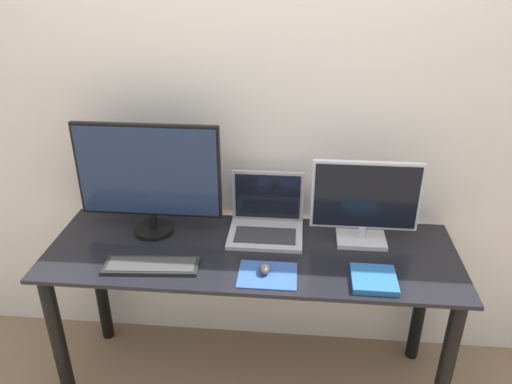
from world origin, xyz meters
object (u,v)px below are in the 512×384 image
laptop (266,219)px  mouse (265,269)px  keyboard (152,266)px  monitor_left (148,176)px  book (374,279)px  monitor_right (365,202)px

laptop → mouse: size_ratio=4.72×
mouse → keyboard: bearing=-180.0°
keyboard → mouse: mouse is taller
mouse → monitor_left: bearing=152.1°
mouse → book: size_ratio=0.39×
monitor_right → mouse: size_ratio=6.56×
monitor_left → monitor_right: 0.96m
monitor_left → keyboard: 0.40m
laptop → mouse: (0.02, -0.34, -0.04)m
book → laptop: bearing=142.0°
mouse → book: 0.44m
keyboard → book: size_ratio=2.18×
keyboard → mouse: size_ratio=5.59×
monitor_right → book: (0.02, -0.30, -0.19)m
keyboard → mouse: (0.47, 0.00, 0.01)m
monitor_right → keyboard: (-0.89, -0.29, -0.19)m
laptop → book: bearing=-38.0°
monitor_right → mouse: monitor_right is taller
laptop → book: size_ratio=1.84×
monitor_left → book: 1.06m
monitor_left → monitor_right: size_ratio=1.38×
mouse → monitor_right: bearing=34.5°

